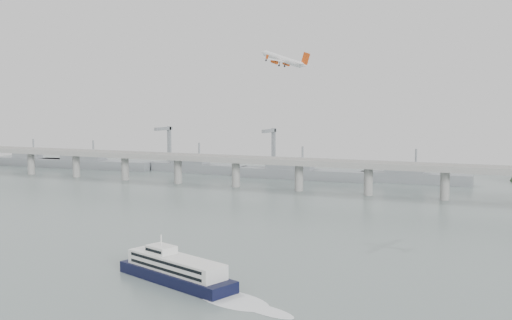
% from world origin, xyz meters
% --- Properties ---
extents(ground, '(900.00, 900.00, 0.00)m').
position_xyz_m(ground, '(0.00, 0.00, 0.00)').
color(ground, slate).
rests_on(ground, ground).
extents(bridge, '(800.00, 22.00, 23.90)m').
position_xyz_m(bridge, '(-1.15, 200.00, 17.65)').
color(bridge, gray).
rests_on(bridge, ground).
extents(distant_fleet, '(453.00, 60.90, 40.00)m').
position_xyz_m(distant_fleet, '(-155.36, 265.08, 6.22)').
color(distant_fleet, slate).
rests_on(distant_fleet, ground).
extents(ferry, '(80.30, 35.17, 15.70)m').
position_xyz_m(ferry, '(3.93, -24.02, 4.26)').
color(ferry, black).
rests_on(ferry, ground).
extents(airliner, '(32.57, 30.30, 12.30)m').
position_xyz_m(airliner, '(-1.20, 93.30, 85.10)').
color(airliner, white).
rests_on(airliner, ground).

